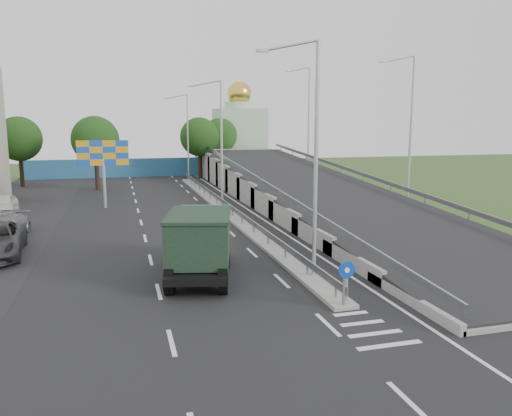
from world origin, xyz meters
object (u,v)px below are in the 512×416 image
object	(u,v)px
lamp_post_mid	(219,136)
parked_car_e	(2,205)
parked_car_d	(7,227)
billboard	(103,157)
dump_truck	(201,239)
lamp_post_far	(186,132)
sign_bollard	(346,283)
church	(239,134)
lamp_post_near	(312,148)

from	to	relation	value
lamp_post_mid	parked_car_e	size ratio (longest dim) A/B	2.07
parked_car_d	parked_car_e	xyz separation A→B (m)	(-1.89, 8.11, 0.14)
billboard	dump_truck	distance (m)	20.74
billboard	lamp_post_far	bearing A→B (deg)	63.16
sign_bollard	lamp_post_far	distance (m)	44.08
dump_truck	parked_car_d	size ratio (longest dim) A/B	1.51
church	dump_truck	xyz separation A→B (m)	(-14.40, -52.06, -3.65)
lamp_post_far	billboard	distance (m)	20.24
billboard	parked_car_d	xyz separation A→B (m)	(-5.46, -9.66, -3.49)
lamp_post_near	lamp_post_far	size ratio (longest dim) A/B	1.00
lamp_post_near	lamp_post_far	bearing A→B (deg)	90.00
church	dump_truck	world-z (taller)	church
lamp_post_near	church	world-z (taller)	church
sign_bollard	dump_truck	world-z (taller)	dump_truck
sign_bollard	lamp_post_near	distance (m)	6.12
lamp_post_mid	church	bearing A→B (deg)	73.78
lamp_post_near	lamp_post_mid	bearing A→B (deg)	90.00
lamp_post_near	dump_truck	size ratio (longest dim) A/B	1.40
sign_bollard	billboard	size ratio (longest dim) A/B	0.30
parked_car_e	parked_car_d	bearing A→B (deg)	-80.29
parked_car_d	lamp_post_mid	bearing A→B (deg)	31.23
church	parked_car_e	xyz separation A→B (m)	(-26.35, -33.55, -4.48)
lamp_post_far	church	world-z (taller)	church
lamp_post_far	dump_truck	world-z (taller)	lamp_post_far
lamp_post_far	dump_truck	xyz separation A→B (m)	(-4.51, -38.06, -4.14)
lamp_post_near	lamp_post_far	xyz separation A→B (m)	(0.00, 40.00, 0.00)
church	dump_truck	size ratio (longest dim) A/B	1.91
billboard	parked_car_e	world-z (taller)	billboard
church	billboard	world-z (taller)	church
dump_truck	sign_bollard	bearing A→B (deg)	-38.97
lamp_post_mid	dump_truck	size ratio (longest dim) A/B	1.40
lamp_post_near	dump_truck	world-z (taller)	lamp_post_near
lamp_post_mid	church	distance (m)	35.41
church	sign_bollard	bearing A→B (deg)	-99.81
lamp_post_near	parked_car_d	bearing A→B (deg)	139.74
lamp_post_far	parked_car_e	size ratio (longest dim) A/B	2.07
dump_truck	lamp_post_mid	bearing A→B (deg)	89.62
church	parked_car_e	size ratio (longest dim) A/B	2.83
church	parked_car_e	bearing A→B (deg)	-128.15
dump_truck	parked_car_d	world-z (taller)	dump_truck
billboard	parked_car_d	size ratio (longest dim) A/B	1.15
lamp_post_far	church	xyz separation A→B (m)	(9.89, 14.00, -0.50)
lamp_post_far	billboard	size ratio (longest dim) A/B	1.83
lamp_post_near	lamp_post_far	distance (m)	40.00
lamp_post_near	dump_truck	xyz separation A→B (m)	(-4.51, 1.94, -4.14)
church	billboard	distance (m)	37.23
lamp_post_mid	dump_truck	distance (m)	19.07
sign_bollard	church	distance (m)	58.84
parked_car_d	parked_car_e	world-z (taller)	parked_car_e
lamp_post_near	billboard	distance (m)	23.87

